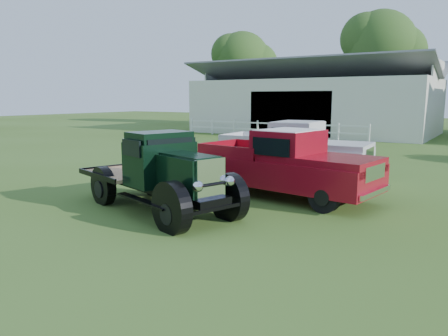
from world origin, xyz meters
The scene contains 8 objects.
ground centered at (0.00, 0.00, 0.00)m, with size 120.00×120.00×0.00m, color #375416.
shed_left centered at (-7.00, 26.00, 2.80)m, with size 18.80×10.20×5.60m, color beige, non-canonical shape.
fence_rail centered at (-8.00, 20.00, 0.60)m, with size 14.20×0.16×1.20m, color white, non-canonical shape.
tree_a centered at (-18.00, 33.00, 5.25)m, with size 6.30×6.30×10.50m, color #32571F, non-canonical shape.
tree_b centered at (-4.00, 34.00, 5.75)m, with size 6.90×6.90×11.50m, color #32571F, non-canonical shape.
vintage_flatbed centered at (-1.08, 0.11, 1.01)m, with size 5.07×2.01×2.01m, color black, non-canonical shape.
red_pickup centered at (1.00, 3.20, 0.99)m, with size 5.42×2.08×1.98m, color maroon, non-canonical shape.
white_pickup centered at (-0.02, 6.12, 0.99)m, with size 5.39×2.09×1.98m, color beige, non-canonical shape.
Camera 1 is at (6.21, -8.12, 2.84)m, focal length 35.00 mm.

